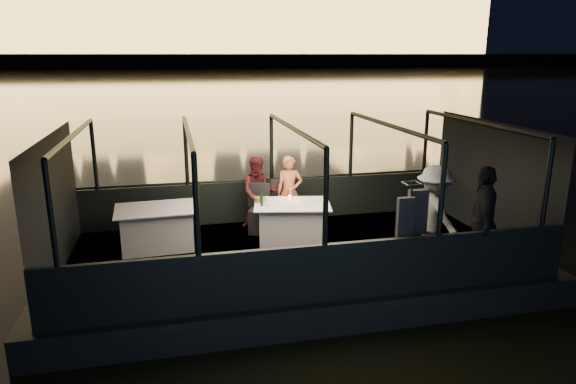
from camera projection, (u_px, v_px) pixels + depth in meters
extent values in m
plane|color=black|center=(182.00, 79.00, 84.95)|extent=(500.00, 500.00, 0.00)
cube|color=black|center=(293.00, 277.00, 9.64)|extent=(8.60, 4.40, 1.00)
cube|color=black|center=(293.00, 253.00, 9.51)|extent=(8.00, 4.00, 0.04)
cube|color=black|center=(272.00, 200.00, 11.27)|extent=(8.00, 0.08, 0.90)
cube|color=black|center=(324.00, 273.00, 7.51)|extent=(8.00, 0.08, 0.90)
cube|color=#423D33|center=(173.00, 62.00, 207.06)|extent=(400.00, 140.00, 6.00)
cube|color=silver|center=(292.00, 222.00, 9.98)|extent=(1.63, 1.31, 0.77)
cube|color=silver|center=(157.00, 228.00, 9.63)|extent=(1.53, 1.14, 0.79)
cube|color=black|center=(261.00, 211.00, 10.46)|extent=(0.59, 0.59, 0.98)
cube|color=black|center=(284.00, 208.00, 10.71)|extent=(0.52, 0.52, 1.00)
imported|color=#DA6D4F|center=(289.00, 192.00, 10.78)|extent=(0.59, 0.44, 1.51)
imported|color=#451316|center=(259.00, 193.00, 10.68)|extent=(0.79, 0.66, 1.51)
imported|color=silver|center=(434.00, 215.00, 8.87)|extent=(0.86, 1.23, 1.73)
imported|color=black|center=(482.00, 225.00, 8.35)|extent=(0.91, 1.18, 1.85)
cylinder|color=#123318|center=(262.00, 198.00, 9.68)|extent=(0.07, 0.07, 0.27)
cylinder|color=brown|center=(260.00, 200.00, 10.00)|extent=(0.29, 0.29, 0.09)
cylinder|color=yellow|center=(290.00, 198.00, 10.14)|extent=(0.05, 0.05, 0.07)
cylinder|color=silver|center=(307.00, 202.00, 9.97)|extent=(0.28, 0.28, 0.02)
cylinder|color=white|center=(265.00, 200.00, 10.08)|extent=(0.27, 0.27, 0.01)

